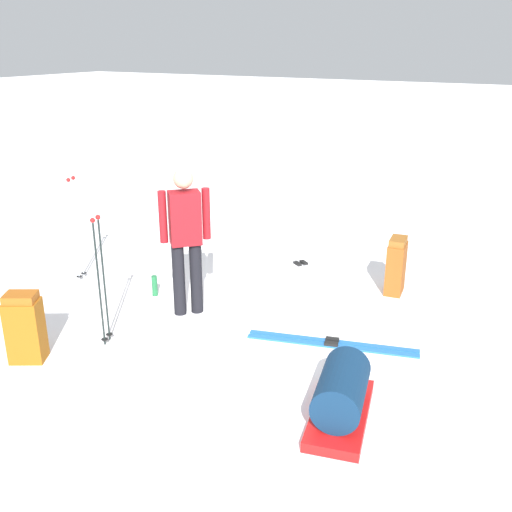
# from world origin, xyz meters

# --- Properties ---
(ground_plane) EXTENTS (80.00, 80.00, 0.00)m
(ground_plane) POSITION_xyz_m (0.00, 0.00, 0.00)
(ground_plane) COLOR white
(skier_standing) EXTENTS (0.43, 0.43, 1.70)m
(skier_standing) POSITION_xyz_m (0.39, -0.68, 0.95)
(skier_standing) COLOR black
(skier_standing) RESTS_ON ground_plane
(ski_pair_near) EXTENTS (0.62, 1.77, 0.05)m
(ski_pair_near) POSITION_xyz_m (0.30, 1.07, 0.01)
(ski_pair_near) COLOR #2261AA
(ski_pair_near) RESTS_ON ground_plane
(ski_pair_far) EXTENTS (1.28, 1.72, 0.05)m
(ski_pair_far) POSITION_xyz_m (-1.63, -0.18, 0.01)
(ski_pair_far) COLOR silver
(ski_pair_far) RESTS_ON ground_plane
(backpack_large_dark) EXTENTS (0.37, 0.41, 0.72)m
(backpack_large_dark) POSITION_xyz_m (2.04, -1.45, 0.35)
(backpack_large_dark) COLOR #935212
(backpack_large_dark) RESTS_ON ground_plane
(backpack_bright) EXTENTS (0.38, 0.25, 0.72)m
(backpack_bright) POSITION_xyz_m (-1.35, 1.24, 0.35)
(backpack_bright) COLOR brown
(backpack_bright) RESTS_ON ground_plane
(ski_poles_planted_near) EXTENTS (0.19, 0.10, 1.38)m
(ski_poles_planted_near) POSITION_xyz_m (0.24, -2.52, 0.76)
(ski_poles_planted_near) COLOR #ABB7C2
(ski_poles_planted_near) RESTS_ON ground_plane
(ski_poles_planted_far) EXTENTS (0.18, 0.10, 1.38)m
(ski_poles_planted_far) POSITION_xyz_m (1.39, -1.02, 0.76)
(ski_poles_planted_far) COLOR black
(ski_poles_planted_far) RESTS_ON ground_plane
(gear_sled) EXTENTS (1.12, 0.66, 0.49)m
(gear_sled) POSITION_xyz_m (1.45, 1.61, 0.22)
(gear_sled) COLOR red
(gear_sled) RESTS_ON ground_plane
(thermos_bottle) EXTENTS (0.07, 0.07, 0.26)m
(thermos_bottle) POSITION_xyz_m (0.19, -1.33, 0.13)
(thermos_bottle) COLOR #206B3A
(thermos_bottle) RESTS_ON ground_plane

